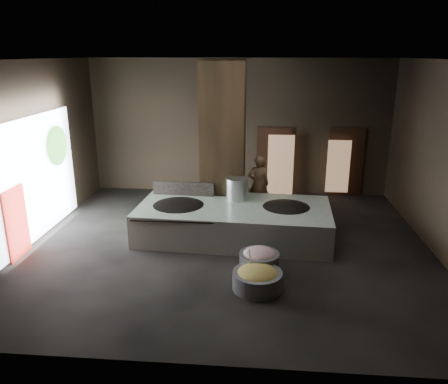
# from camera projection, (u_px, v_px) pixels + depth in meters

# --- Properties ---
(floor) EXTENTS (10.00, 9.00, 0.10)m
(floor) POSITION_uv_depth(u_px,v_px,m) (228.00, 246.00, 11.08)
(floor) COLOR black
(floor) RESTS_ON ground
(ceiling) EXTENTS (10.00, 9.00, 0.10)m
(ceiling) POSITION_uv_depth(u_px,v_px,m) (229.00, 57.00, 9.68)
(ceiling) COLOR black
(ceiling) RESTS_ON back_wall
(back_wall) EXTENTS (10.00, 0.10, 4.50)m
(back_wall) POSITION_uv_depth(u_px,v_px,m) (239.00, 127.00, 14.70)
(back_wall) COLOR black
(back_wall) RESTS_ON ground
(front_wall) EXTENTS (10.00, 0.10, 4.50)m
(front_wall) POSITION_uv_depth(u_px,v_px,m) (204.00, 233.00, 6.06)
(front_wall) COLOR black
(front_wall) RESTS_ON ground
(left_wall) EXTENTS (0.10, 9.00, 4.50)m
(left_wall) POSITION_uv_depth(u_px,v_px,m) (26.00, 154.00, 10.80)
(left_wall) COLOR black
(left_wall) RESTS_ON ground
(pillar) EXTENTS (1.20, 1.20, 4.50)m
(pillar) POSITION_uv_depth(u_px,v_px,m) (223.00, 142.00, 12.21)
(pillar) COLOR black
(pillar) RESTS_ON ground
(hearth_platform) EXTENTS (5.07, 2.65, 0.86)m
(hearth_platform) POSITION_uv_depth(u_px,v_px,m) (234.00, 221.00, 11.44)
(hearth_platform) COLOR silver
(hearth_platform) RESTS_ON ground
(platform_cap) EXTENTS (4.84, 2.32, 0.03)m
(platform_cap) POSITION_uv_depth(u_px,v_px,m) (234.00, 207.00, 11.32)
(platform_cap) COLOR black
(platform_cap) RESTS_ON hearth_platform
(wok_left) EXTENTS (1.56, 1.56, 0.43)m
(wok_left) POSITION_uv_depth(u_px,v_px,m) (179.00, 209.00, 11.42)
(wok_left) COLOR black
(wok_left) RESTS_ON hearth_platform
(wok_left_rim) EXTENTS (1.59, 1.59, 0.05)m
(wok_left_rim) POSITION_uv_depth(u_px,v_px,m) (178.00, 206.00, 11.39)
(wok_left_rim) COLOR black
(wok_left_rim) RESTS_ON hearth_platform
(wok_right) EXTENTS (1.45, 1.45, 0.41)m
(wok_right) POSITION_uv_depth(u_px,v_px,m) (286.00, 211.00, 11.28)
(wok_right) COLOR black
(wok_right) RESTS_ON hearth_platform
(wok_right_rim) EXTENTS (1.48, 1.48, 0.05)m
(wok_right_rim) POSITION_uv_depth(u_px,v_px,m) (286.00, 208.00, 11.26)
(wok_right_rim) COLOR black
(wok_right_rim) RESTS_ON hearth_platform
(stock_pot) EXTENTS (0.60, 0.60, 0.64)m
(stock_pot) POSITION_uv_depth(u_px,v_px,m) (237.00, 190.00, 11.75)
(stock_pot) COLOR silver
(stock_pot) RESTS_ON hearth_platform
(splash_guard) EXTENTS (1.72, 0.16, 0.43)m
(splash_guard) POSITION_uv_depth(u_px,v_px,m) (184.00, 189.00, 12.09)
(splash_guard) COLOR black
(splash_guard) RESTS_ON hearth_platform
(cook) EXTENTS (0.69, 0.50, 1.76)m
(cook) POSITION_uv_depth(u_px,v_px,m) (258.00, 184.00, 13.08)
(cook) COLOR #956E4B
(cook) RESTS_ON ground
(veg_basin) EXTENTS (1.26, 1.26, 0.38)m
(veg_basin) POSITION_uv_depth(u_px,v_px,m) (257.00, 280.00, 8.94)
(veg_basin) COLOR slate
(veg_basin) RESTS_ON ground
(veg_fill) EXTENTS (0.84, 0.84, 0.26)m
(veg_fill) POSITION_uv_depth(u_px,v_px,m) (258.00, 273.00, 8.89)
(veg_fill) COLOR #8DA34E
(veg_fill) RESTS_ON veg_basin
(ladle) EXTENTS (0.10, 0.41, 0.73)m
(ladle) POSITION_uv_depth(u_px,v_px,m) (251.00, 261.00, 8.99)
(ladle) COLOR silver
(ladle) RESTS_ON veg_basin
(meat_basin) EXTENTS (1.13, 1.13, 0.48)m
(meat_basin) POSITION_uv_depth(u_px,v_px,m) (259.00, 263.00, 9.56)
(meat_basin) COLOR slate
(meat_basin) RESTS_ON ground
(meat_fill) EXTENTS (0.73, 0.73, 0.28)m
(meat_fill) POSITION_uv_depth(u_px,v_px,m) (259.00, 254.00, 9.50)
(meat_fill) COLOR #B46C74
(meat_fill) RESTS_ON meat_basin
(doorway_near) EXTENTS (1.18, 0.08, 2.38)m
(doorway_near) POSITION_uv_depth(u_px,v_px,m) (274.00, 162.00, 14.85)
(doorway_near) COLOR black
(doorway_near) RESTS_ON ground
(doorway_near_glow) EXTENTS (0.86, 0.04, 2.04)m
(doorway_near_glow) POSITION_uv_depth(u_px,v_px,m) (281.00, 165.00, 14.64)
(doorway_near_glow) COLOR #8C6647
(doorway_near_glow) RESTS_ON ground
(doorway_far) EXTENTS (1.18, 0.08, 2.38)m
(doorway_far) POSITION_uv_depth(u_px,v_px,m) (345.00, 163.00, 14.66)
(doorway_far) COLOR black
(doorway_far) RESTS_ON ground
(doorway_far_glow) EXTENTS (0.75, 0.04, 1.77)m
(doorway_far_glow) POSITION_uv_depth(u_px,v_px,m) (338.00, 167.00, 14.44)
(doorway_far_glow) COLOR #8C6647
(doorway_far_glow) RESTS_ON ground
(left_opening) EXTENTS (0.04, 4.20, 3.10)m
(left_opening) POSITION_uv_depth(u_px,v_px,m) (37.00, 177.00, 11.17)
(left_opening) COLOR white
(left_opening) RESTS_ON ground
(pavilion_sliver) EXTENTS (0.05, 0.90, 1.70)m
(pavilion_sliver) POSITION_uv_depth(u_px,v_px,m) (16.00, 223.00, 10.16)
(pavilion_sliver) COLOR maroon
(pavilion_sliver) RESTS_ON ground
(tree_silhouette) EXTENTS (0.28, 1.10, 1.10)m
(tree_silhouette) POSITION_uv_depth(u_px,v_px,m) (57.00, 146.00, 12.03)
(tree_silhouette) COLOR #194714
(tree_silhouette) RESTS_ON left_opening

